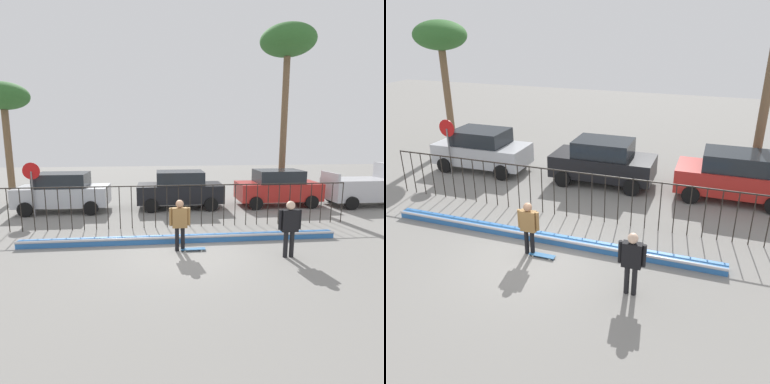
% 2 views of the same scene
% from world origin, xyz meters
% --- Properties ---
extents(ground_plane, '(60.00, 60.00, 0.00)m').
position_xyz_m(ground_plane, '(0.00, 0.00, 0.00)').
color(ground_plane, gray).
extents(bowl_coping_ledge, '(11.00, 0.40, 0.27)m').
position_xyz_m(bowl_coping_ledge, '(0.00, 1.01, 0.12)').
color(bowl_coping_ledge, '#2D6BB7').
rests_on(bowl_coping_ledge, ground).
extents(perimeter_fence, '(14.04, 0.04, 1.73)m').
position_xyz_m(perimeter_fence, '(-0.00, 2.89, 1.07)').
color(perimeter_fence, black).
rests_on(perimeter_fence, ground).
extents(skateboarder, '(0.68, 0.25, 1.68)m').
position_xyz_m(skateboarder, '(-0.14, 0.16, 1.01)').
color(skateboarder, black).
rests_on(skateboarder, ground).
extents(skateboard, '(0.80, 0.20, 0.07)m').
position_xyz_m(skateboard, '(0.28, 0.11, 0.06)').
color(skateboard, '#26598C').
rests_on(skateboard, ground).
extents(camera_operator, '(0.71, 0.27, 1.75)m').
position_xyz_m(camera_operator, '(3.12, -0.74, 1.05)').
color(camera_operator, black).
rests_on(camera_operator, ground).
extents(parked_car_silver, '(4.30, 2.12, 1.90)m').
position_xyz_m(parked_car_silver, '(-5.41, 6.23, 0.97)').
color(parked_car_silver, '#B7BABF').
rests_on(parked_car_silver, ground).
extents(parked_car_black, '(4.30, 2.12, 1.90)m').
position_xyz_m(parked_car_black, '(0.31, 6.42, 0.97)').
color(parked_car_black, black).
rests_on(parked_car_black, ground).
extents(parked_car_red, '(4.30, 2.12, 1.90)m').
position_xyz_m(parked_car_red, '(5.52, 6.45, 0.97)').
color(parked_car_red, '#B2231E').
rests_on(parked_car_red, ground).
extents(pickup_truck, '(4.70, 2.12, 2.24)m').
position_xyz_m(pickup_truck, '(10.67, 5.95, 1.04)').
color(pickup_truck, '#B7B7BC').
rests_on(pickup_truck, ground).
extents(stop_sign, '(0.76, 0.07, 2.50)m').
position_xyz_m(stop_sign, '(-6.44, 5.20, 1.62)').
color(stop_sign, slate).
rests_on(stop_sign, ground).
extents(palm_tree_tall, '(3.00, 3.00, 9.58)m').
position_xyz_m(palm_tree_tall, '(6.31, 7.99, 8.44)').
color(palm_tree_tall, brown).
rests_on(palm_tree_tall, ground).
extents(palm_tree_short, '(2.62, 2.62, 6.49)m').
position_xyz_m(palm_tree_short, '(-8.88, 8.80, 5.56)').
color(palm_tree_short, brown).
rests_on(palm_tree_short, ground).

